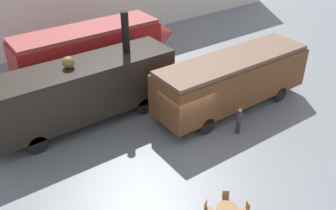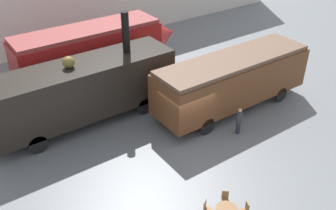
{
  "view_description": "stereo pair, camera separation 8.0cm",
  "coord_description": "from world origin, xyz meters",
  "px_view_note": "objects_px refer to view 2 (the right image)",
  "views": [
    {
      "loc": [
        -10.45,
        -12.8,
        12.07
      ],
      "look_at": [
        -0.64,
        1.0,
        1.6
      ],
      "focal_mm": 40.0,
      "sensor_mm": 36.0,
      "label": 1
    },
    {
      "loc": [
        -10.39,
        -12.84,
        12.07
      ],
      "look_at": [
        -0.64,
        1.0,
        1.6
      ],
      "focal_mm": 40.0,
      "sensor_mm": 36.0,
      "label": 2
    }
  ],
  "objects_px": {
    "streamlined_locomotive": "(101,49)",
    "steam_locomotive": "(82,89)",
    "cafe_chair_0": "(245,210)",
    "passenger_coach_wooden": "(232,79)",
    "visitor_person": "(239,120)"
  },
  "relations": [
    {
      "from": "passenger_coach_wooden",
      "to": "cafe_chair_0",
      "type": "distance_m",
      "value": 8.86
    },
    {
      "from": "cafe_chair_0",
      "to": "streamlined_locomotive",
      "type": "bearing_deg",
      "value": -71.87
    },
    {
      "from": "streamlined_locomotive",
      "to": "steam_locomotive",
      "type": "height_order",
      "value": "steam_locomotive"
    },
    {
      "from": "streamlined_locomotive",
      "to": "visitor_person",
      "type": "xyz_separation_m",
      "value": [
        3.27,
        -9.55,
        -1.57
      ]
    },
    {
      "from": "streamlined_locomotive",
      "to": "visitor_person",
      "type": "height_order",
      "value": "streamlined_locomotive"
    },
    {
      "from": "streamlined_locomotive",
      "to": "passenger_coach_wooden",
      "type": "height_order",
      "value": "streamlined_locomotive"
    },
    {
      "from": "steam_locomotive",
      "to": "cafe_chair_0",
      "type": "relative_size",
      "value": 12.12
    },
    {
      "from": "cafe_chair_0",
      "to": "visitor_person",
      "type": "relative_size",
      "value": 0.56
    },
    {
      "from": "streamlined_locomotive",
      "to": "steam_locomotive",
      "type": "bearing_deg",
      "value": -128.96
    },
    {
      "from": "streamlined_locomotive",
      "to": "steam_locomotive",
      "type": "relative_size",
      "value": 1.08
    },
    {
      "from": "cafe_chair_0",
      "to": "visitor_person",
      "type": "height_order",
      "value": "visitor_person"
    },
    {
      "from": "cafe_chair_0",
      "to": "passenger_coach_wooden",
      "type": "bearing_deg",
      "value": -108.21
    },
    {
      "from": "passenger_coach_wooden",
      "to": "visitor_person",
      "type": "xyz_separation_m",
      "value": [
        -1.54,
        -2.27,
        -1.08
      ]
    },
    {
      "from": "steam_locomotive",
      "to": "passenger_coach_wooden",
      "type": "height_order",
      "value": "steam_locomotive"
    },
    {
      "from": "streamlined_locomotive",
      "to": "passenger_coach_wooden",
      "type": "xyz_separation_m",
      "value": [
        4.81,
        -7.29,
        -0.49
      ]
    }
  ]
}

